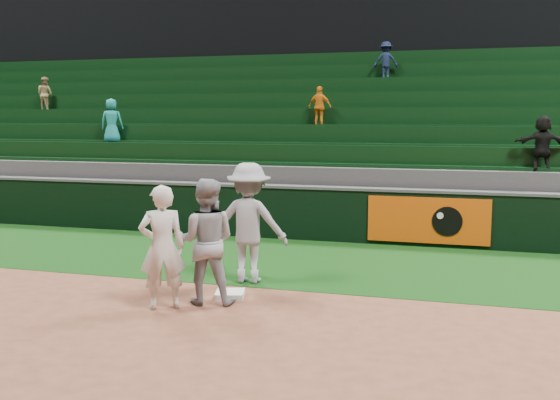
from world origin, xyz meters
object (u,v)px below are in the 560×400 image
object	(u,v)px
first_base	(230,294)
first_baseman	(162,247)
baserunner	(206,241)
base_coach	(249,223)

from	to	relation	value
first_base	first_baseman	distance (m)	1.40
first_base	baserunner	bearing A→B (deg)	-125.88
first_baseman	baserunner	size ratio (longest dim) A/B	0.97
first_baseman	first_base	bearing A→B (deg)	-164.16
first_base	first_baseman	size ratio (longest dim) A/B	0.24
first_base	baserunner	world-z (taller)	baserunner
baserunner	base_coach	bearing A→B (deg)	-112.84
first_baseman	base_coach	world-z (taller)	base_coach
first_baseman	base_coach	bearing A→B (deg)	-143.40
first_baseman	baserunner	distance (m)	0.67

